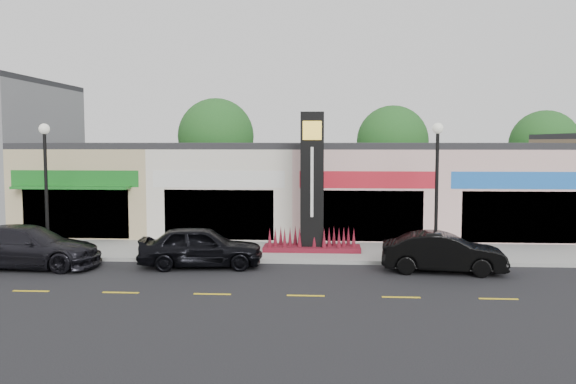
% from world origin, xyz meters
% --- Properties ---
extents(ground, '(120.00, 120.00, 0.00)m').
position_xyz_m(ground, '(0.00, 0.00, 0.00)').
color(ground, black).
rests_on(ground, ground).
extents(sidewalk, '(52.00, 4.30, 0.15)m').
position_xyz_m(sidewalk, '(0.00, 4.35, 0.07)').
color(sidewalk, gray).
rests_on(sidewalk, ground).
extents(curb, '(52.00, 0.20, 0.15)m').
position_xyz_m(curb, '(0.00, 2.10, 0.07)').
color(curb, gray).
rests_on(curb, ground).
extents(shop_beige, '(7.00, 10.85, 4.80)m').
position_xyz_m(shop_beige, '(-8.50, 11.46, 2.40)').
color(shop_beige, tan).
rests_on(shop_beige, ground).
extents(shop_cream, '(7.00, 10.01, 4.80)m').
position_xyz_m(shop_cream, '(-1.50, 11.47, 2.40)').
color(shop_cream, beige).
rests_on(shop_cream, ground).
extents(shop_pink_w, '(7.00, 10.01, 4.80)m').
position_xyz_m(shop_pink_w, '(5.50, 11.47, 2.40)').
color(shop_pink_w, '#CEA79D').
rests_on(shop_pink_w, ground).
extents(shop_pink_e, '(7.00, 10.01, 4.80)m').
position_xyz_m(shop_pink_e, '(12.50, 11.47, 2.40)').
color(shop_pink_e, '#CEA79D').
rests_on(shop_pink_e, ground).
extents(tree_rear_west, '(5.20, 5.20, 7.83)m').
position_xyz_m(tree_rear_west, '(-4.00, 19.50, 5.22)').
color(tree_rear_west, '#382619').
rests_on(tree_rear_west, ground).
extents(tree_rear_mid, '(4.80, 4.80, 7.29)m').
position_xyz_m(tree_rear_mid, '(8.00, 19.50, 4.88)').
color(tree_rear_mid, '#382619').
rests_on(tree_rear_mid, ground).
extents(tree_rear_east, '(4.60, 4.60, 6.94)m').
position_xyz_m(tree_rear_east, '(18.00, 19.50, 4.63)').
color(tree_rear_east, '#382619').
rests_on(tree_rear_east, ground).
extents(lamp_west_near, '(0.44, 0.44, 5.47)m').
position_xyz_m(lamp_west_near, '(-8.00, 2.50, 3.48)').
color(lamp_west_near, black).
rests_on(lamp_west_near, sidewalk).
extents(lamp_east_near, '(0.44, 0.44, 5.47)m').
position_xyz_m(lamp_east_near, '(8.00, 2.50, 3.48)').
color(lamp_east_near, black).
rests_on(lamp_east_near, sidewalk).
extents(pylon_sign, '(4.20, 1.30, 6.00)m').
position_xyz_m(pylon_sign, '(3.00, 4.20, 2.27)').
color(pylon_sign, '#5A0F1F').
rests_on(pylon_sign, sidewalk).
extents(car_dark_sedan, '(2.43, 5.71, 1.64)m').
position_xyz_m(car_dark_sedan, '(-7.92, 0.60, 0.82)').
color(car_dark_sedan, black).
rests_on(car_dark_sedan, ground).
extents(car_black_sedan, '(2.40, 4.94, 1.62)m').
position_xyz_m(car_black_sedan, '(-1.23, 1.13, 0.81)').
color(car_black_sedan, black).
rests_on(car_black_sedan, ground).
extents(car_black_conv, '(2.04, 4.67, 1.49)m').
position_xyz_m(car_black_conv, '(8.00, 0.81, 0.75)').
color(car_black_conv, black).
rests_on(car_black_conv, ground).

